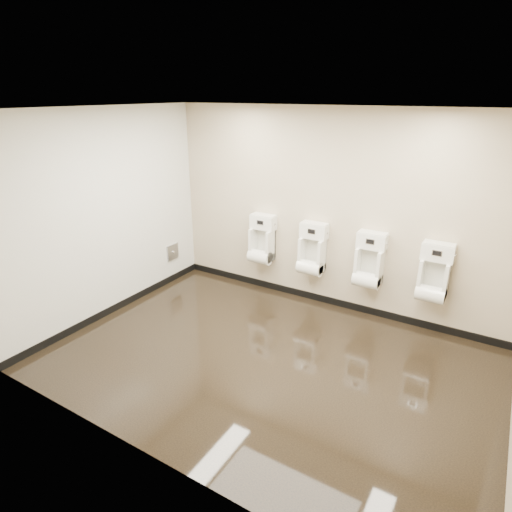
{
  "coord_description": "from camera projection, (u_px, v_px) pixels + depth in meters",
  "views": [
    {
      "loc": [
        2.09,
        -3.71,
        2.96
      ],
      "look_at": [
        -0.49,
        0.55,
        1.04
      ],
      "focal_mm": 30.0,
      "sensor_mm": 36.0,
      "label": 1
    }
  ],
  "objects": [
    {
      "name": "ground",
      "position": [
        267.0,
        360.0,
        5.04
      ],
      "size": [
        5.0,
        3.5,
        0.0
      ],
      "primitive_type": "cube",
      "color": "black",
      "rests_on": "ground"
    },
    {
      "name": "ceiling",
      "position": [
        270.0,
        110.0,
        4.03
      ],
      "size": [
        5.0,
        3.5,
        0.0
      ],
      "primitive_type": "cube",
      "color": "silver"
    },
    {
      "name": "urinal_3",
      "position": [
        434.0,
        277.0,
        5.34
      ],
      "size": [
        0.4,
        0.3,
        0.74
      ],
      "color": "white",
      "rests_on": "back_wall"
    },
    {
      "name": "left_wall",
      "position": [
        107.0,
        216.0,
        5.74
      ],
      "size": [
        0.02,
        3.5,
        2.8
      ],
      "primitive_type": "cube",
      "color": "#B8AB91",
      "rests_on": "ground"
    },
    {
      "name": "skirting_back",
      "position": [
        325.0,
        299.0,
        6.41
      ],
      "size": [
        5.0,
        0.02,
        0.1
      ],
      "primitive_type": "cube",
      "color": "black",
      "rests_on": "ground"
    },
    {
      "name": "urinal_2",
      "position": [
        369.0,
        264.0,
        5.73
      ],
      "size": [
        0.4,
        0.3,
        0.74
      ],
      "color": "white",
      "rests_on": "back_wall"
    },
    {
      "name": "urinal_1",
      "position": [
        312.0,
        253.0,
        6.14
      ],
      "size": [
        0.4,
        0.3,
        0.74
      ],
      "color": "white",
      "rests_on": "back_wall"
    },
    {
      "name": "access_panel",
      "position": [
        173.0,
        252.0,
        7.01
      ],
      "size": [
        0.04,
        0.25,
        0.25
      ],
      "color": "#9E9EA3",
      "rests_on": "left_wall"
    },
    {
      "name": "back_wall",
      "position": [
        331.0,
        212.0,
        5.93
      ],
      "size": [
        5.0,
        0.02,
        2.8
      ],
      "primitive_type": "cube",
      "color": "#B8AB91",
      "rests_on": "ground"
    },
    {
      "name": "front_wall",
      "position": [
        151.0,
        319.0,
        3.14
      ],
      "size": [
        5.0,
        0.02,
        2.8
      ],
      "primitive_type": "cube",
      "color": "#B8AB91",
      "rests_on": "ground"
    },
    {
      "name": "skirting_left",
      "position": [
        119.0,
        305.0,
        6.22
      ],
      "size": [
        0.02,
        3.5,
        0.1
      ],
      "primitive_type": "cube",
      "color": "black",
      "rests_on": "ground"
    },
    {
      "name": "tile_overlay_left",
      "position": [
        107.0,
        216.0,
        5.74
      ],
      "size": [
        0.01,
        3.5,
        2.8
      ],
      "primitive_type": "cube",
      "color": "silver",
      "rests_on": "ground"
    },
    {
      "name": "urinal_0",
      "position": [
        262.0,
        243.0,
        6.54
      ],
      "size": [
        0.4,
        0.3,
        0.74
      ],
      "color": "white",
      "rests_on": "back_wall"
    }
  ]
}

